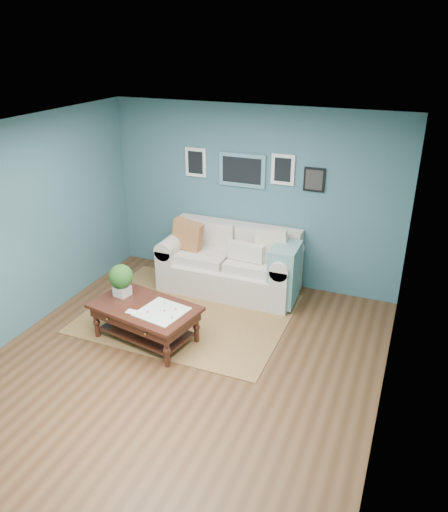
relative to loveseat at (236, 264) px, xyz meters
The scene contains 4 objects.
room_shell 2.18m from the loveseat, 87.71° to the right, with size 5.00×5.02×2.70m.
area_rug 1.08m from the loveseat, 111.33° to the right, with size 2.74×2.19×0.01m, color brown.
loveseat is the anchor object (origin of this frame).
coffee_table 1.80m from the loveseat, 110.76° to the right, with size 1.44×1.00×0.93m.
Camera 1 is at (2.31, -4.31, 3.61)m, focal length 35.00 mm.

